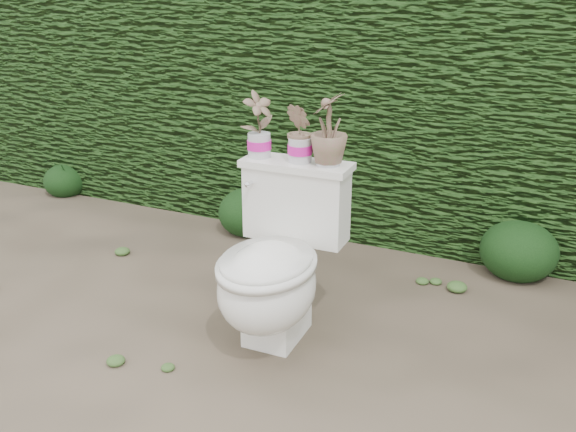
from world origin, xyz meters
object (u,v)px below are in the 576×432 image
at_px(potted_plant_left, 259,126).
at_px(potted_plant_center, 300,134).
at_px(toilet, 275,268).
at_px(potted_plant_right, 329,131).

distance_m(potted_plant_left, potted_plant_center, 0.20).
relative_size(toilet, potted_plant_right, 2.56).
bearing_deg(potted_plant_left, toilet, -114.75).
relative_size(potted_plant_left, potted_plant_center, 1.15).
distance_m(potted_plant_left, potted_plant_right, 0.33).
xyz_separation_m(toilet, potted_plant_left, (-0.19, 0.24, 0.56)).
height_order(potted_plant_left, potted_plant_center, potted_plant_left).
bearing_deg(potted_plant_right, toilet, -41.33).
bearing_deg(potted_plant_center, toilet, -43.17).
relative_size(toilet, potted_plant_center, 3.12).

